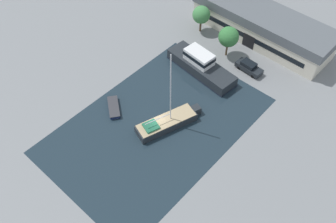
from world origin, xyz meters
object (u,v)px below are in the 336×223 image
Objects in this scene: sailboat_moored at (167,122)px; motor_cruiser at (201,65)px; quay_tree_by_water at (201,15)px; parked_car at (249,67)px; warehouse_building at (262,25)px; quay_tree_near_building at (229,37)px; small_dinghy at (114,108)px.

sailboat_moored reaches higher than motor_cruiser.
quay_tree_by_water reaches higher than parked_car.
quay_tree_near_building is (-1.70, -8.37, 1.24)m from warehouse_building.
quay_tree_near_building is 1.09× the size of quay_tree_by_water.
small_dinghy is (-5.47, -22.28, -3.69)m from quay_tree_near_building.
quay_tree_near_building reaches higher than small_dinghy.
warehouse_building reaches higher than small_dinghy.
sailboat_moored is (3.00, -19.07, -3.26)m from quay_tree_near_building.
quay_tree_by_water is (-9.53, -6.05, 0.85)m from warehouse_building.
parked_car is at bearing -42.14° from motor_cruiser.
sailboat_moored is 3.05× the size of small_dinghy.
sailboat_moored is at bearing -157.44° from motor_cruiser.
quay_tree_near_building reaches higher than warehouse_building.
motor_cruiser is at bearing 125.07° from sailboat_moored.
warehouse_building is at bearing -154.77° from parked_car.
quay_tree_near_building is at bearing 117.27° from sailboat_moored.
small_dinghy is (-7.17, -30.65, -2.46)m from warehouse_building.
small_dinghy is at bearing -103.80° from quay_tree_near_building.
quay_tree_near_building is at bearing -1.52° from motor_cruiser.
parked_car is 0.35× the size of sailboat_moored.
parked_car is at bearing -13.37° from quay_tree_by_water.
sailboat_moored is (-2.35, -18.26, -0.12)m from parked_car.
quay_tree_by_water is 11.39m from motor_cruiser.
parked_car is (3.65, -9.18, -1.91)m from warehouse_building.
quay_tree_near_building is 0.42× the size of sailboat_moored.
sailboat_moored is at bearing -3.78° from parked_car.
warehouse_building is 5.07× the size of quay_tree_by_water.
quay_tree_by_water is 1.09× the size of parked_car.
small_dinghy is at bearing -102.15° from warehouse_building.
sailboat_moored reaches higher than parked_car.
warehouse_building is at bearing 111.04° from sailboat_moored.
motor_cruiser is at bearing -97.34° from quay_tree_near_building.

